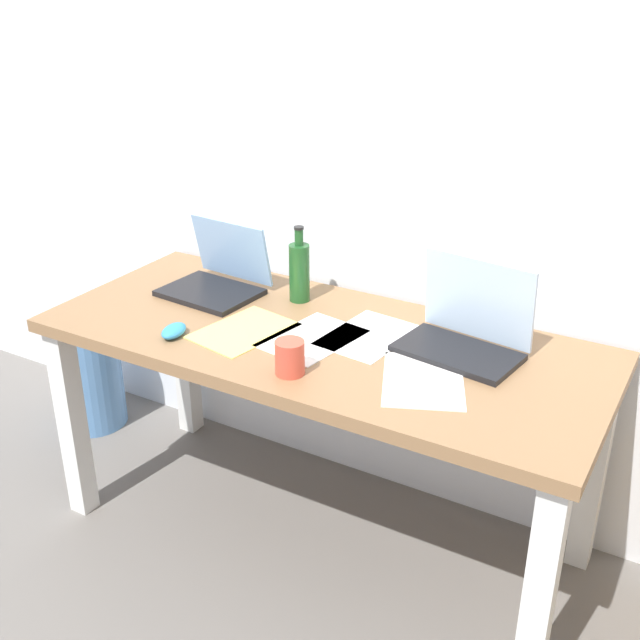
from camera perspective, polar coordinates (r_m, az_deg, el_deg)
name	(u,v)px	position (r m, az deg, el deg)	size (l,w,h in m)	color
ground_plane	(320,532)	(2.69, 0.00, -15.38)	(8.00, 8.00, 0.00)	slate
back_wall	(388,119)	(2.46, 5.01, 14.57)	(5.20, 0.08, 2.60)	white
desk	(320,366)	(2.33, 0.00, -3.39)	(1.68, 0.71, 0.74)	olive
laptop_left	(217,278)	(2.59, -7.57, 3.10)	(0.32, 0.28, 0.23)	black
laptop_right	(466,331)	(2.20, 10.69, -0.78)	(0.36, 0.26, 0.26)	black
beer_bottle	(299,271)	(2.48, -1.54, 3.64)	(0.07, 0.07, 0.25)	#1E5123
computer_mouse	(174,331)	(2.31, -10.73, -0.79)	(0.06, 0.10, 0.03)	#338CC6
coffee_mug	(290,358)	(2.05, -2.24, -2.78)	(0.08, 0.08, 0.10)	#D84C38
paper_sheet_center	(312,338)	(2.26, -0.56, -1.36)	(0.21, 0.30, 0.00)	white
paper_sheet_front_right	(423,380)	(2.06, 7.62, -4.41)	(0.21, 0.30, 0.00)	white
paper_yellow_folder	(244,331)	(2.32, -5.64, -0.80)	(0.21, 0.30, 0.00)	#F4E06B
paper_sheet_near_back	(369,336)	(2.28, 3.61, -1.16)	(0.21, 0.30, 0.00)	white
water_cooler_jug	(90,375)	(3.27, -16.62, -3.93)	(0.26, 0.26, 0.48)	#598CC6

